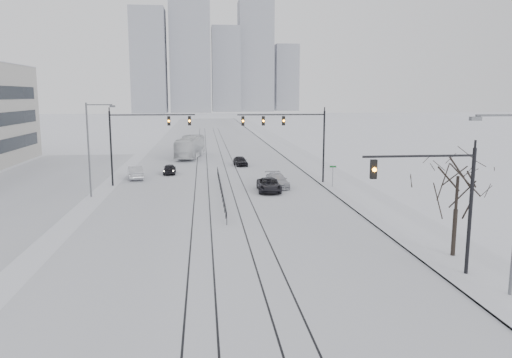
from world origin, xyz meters
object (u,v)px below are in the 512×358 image
sedan_sb_inner (170,169)px  sedan_sb_outer (135,173)px  traffic_mast_near (443,194)px  sedan_nb_far (240,161)px  box_truck (190,147)px  sedan_nb_right (277,181)px  sedan_nb_front (269,185)px  bare_tree (457,185)px

sedan_sb_inner → sedan_sb_outer: 4.95m
traffic_mast_near → sedan_nb_far: 44.65m
traffic_mast_near → sedan_sb_outer: bearing=120.9°
sedan_sb_inner → box_truck: size_ratio=0.31×
sedan_sb_outer → sedan_nb_right: size_ratio=0.94×
sedan_sb_inner → sedan_nb_front: sedan_nb_front is taller
sedan_sb_outer → sedan_nb_right: (15.67, -6.95, -0.05)m
bare_tree → box_truck: 53.57m
sedan_sb_outer → sedan_nb_front: sedan_sb_outer is taller
bare_tree → sedan_nb_far: bare_tree is taller
sedan_sb_inner → sedan_nb_front: bearing=129.8°
sedan_sb_inner → sedan_nb_far: size_ratio=0.97×
sedan_sb_inner → box_truck: box_truck is taller
sedan_nb_front → sedan_nb_far: sedan_nb_front is taller
sedan_nb_right → box_truck: bearing=106.1°
traffic_mast_near → sedan_nb_right: (-4.74, 27.20, -3.85)m
sedan_sb_inner → sedan_nb_right: (11.94, -10.20, 0.08)m
bare_tree → sedan_sb_outer: bare_tree is taller
sedan_nb_right → box_truck: (-9.77, 26.55, 0.94)m
traffic_mast_near → sedan_sb_inner: traffic_mast_near is taller
traffic_mast_near → sedan_nb_front: (-5.91, 24.78, -3.88)m
sedan_sb_outer → box_truck: bearing=-117.5°
sedan_sb_outer → sedan_nb_far: 16.25m
traffic_mast_near → sedan_sb_outer: size_ratio=1.52×
sedan_sb_inner → sedan_nb_right: size_ratio=0.76×
box_truck → traffic_mast_near: bearing=113.7°
sedan_nb_far → box_truck: bearing=118.5°
bare_tree → sedan_sb_outer: size_ratio=1.32×
sedan_sb_outer → box_truck: (5.90, 19.59, 0.89)m
traffic_mast_near → sedan_nb_right: 27.88m
sedan_sb_inner → sedan_nb_front: 16.59m
traffic_mast_near → sedan_sb_inner: (-16.67, 37.41, -3.93)m
sedan_sb_outer → box_truck: box_truck is taller
sedan_sb_outer → sedan_nb_far: (13.03, 9.71, -0.10)m
sedan_sb_inner → sedan_nb_far: sedan_nb_far is taller
bare_tree → traffic_mast_near: bearing=-128.8°
sedan_nb_right → sedan_nb_far: bearing=94.9°
sedan_sb_outer → box_truck: 20.48m
sedan_sb_outer → sedan_nb_front: size_ratio=0.94×
traffic_mast_near → sedan_nb_far: traffic_mast_near is taller
sedan_sb_inner → sedan_nb_right: sedan_nb_right is taller
bare_tree → box_truck: bearing=108.4°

